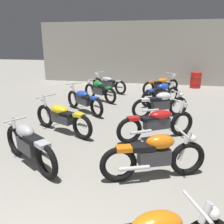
% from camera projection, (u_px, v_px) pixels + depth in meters
% --- Properties ---
extents(back_wall, '(12.55, 0.24, 3.60)m').
position_uv_depth(back_wall, '(141.00, 53.00, 13.60)').
color(back_wall, '#9E998E').
rests_on(back_wall, ground).
extents(motorcycle_left_row_1, '(1.73, 1.14, 0.88)m').
position_uv_depth(motorcycle_left_row_1, '(29.00, 144.00, 4.54)').
color(motorcycle_left_row_1, black).
rests_on(motorcycle_left_row_1, ground).
extents(motorcycle_left_row_2, '(2.02, 1.07, 0.97)m').
position_uv_depth(motorcycle_left_row_2, '(62.00, 117.00, 6.23)').
color(motorcycle_left_row_2, black).
rests_on(motorcycle_left_row_2, ground).
extents(motorcycle_left_row_3, '(1.78, 1.41, 0.97)m').
position_uv_depth(motorcycle_left_row_3, '(84.00, 100.00, 8.10)').
color(motorcycle_left_row_3, black).
rests_on(motorcycle_left_row_3, ground).
extents(motorcycle_left_row_4, '(1.70, 1.19, 0.88)m').
position_uv_depth(motorcycle_left_row_4, '(99.00, 90.00, 9.68)').
color(motorcycle_left_row_4, black).
rests_on(motorcycle_left_row_4, ground).
extents(motorcycle_left_row_5, '(1.97, 1.15, 0.97)m').
position_uv_depth(motorcycle_left_row_5, '(108.00, 83.00, 11.38)').
color(motorcycle_left_row_5, black).
rests_on(motorcycle_left_row_5, ground).
extents(motorcycle_right_row_1, '(1.87, 0.84, 0.88)m').
position_uv_depth(motorcycle_right_row_1, '(155.00, 155.00, 4.09)').
color(motorcycle_right_row_1, black).
rests_on(motorcycle_right_row_1, ground).
extents(motorcycle_right_row_2, '(1.91, 1.23, 0.97)m').
position_uv_depth(motorcycle_right_row_2, '(157.00, 123.00, 5.79)').
color(motorcycle_right_row_2, black).
rests_on(motorcycle_right_row_2, ground).
extents(motorcycle_right_row_3, '(1.81, 0.98, 0.88)m').
position_uv_depth(motorcycle_right_row_3, '(161.00, 104.00, 7.52)').
color(motorcycle_right_row_3, black).
rests_on(motorcycle_right_row_3, ground).
extents(motorcycle_right_row_4, '(1.49, 1.46, 0.88)m').
position_uv_depth(motorcycle_right_row_4, '(161.00, 93.00, 9.09)').
color(motorcycle_right_row_4, black).
rests_on(motorcycle_right_row_4, ground).
extents(motorcycle_right_row_5, '(1.70, 1.52, 0.97)m').
position_uv_depth(motorcycle_right_row_5, '(161.00, 85.00, 11.00)').
color(motorcycle_right_row_5, black).
rests_on(motorcycle_right_row_5, ground).
extents(oil_drum, '(0.59, 0.59, 0.85)m').
position_uv_depth(oil_drum, '(196.00, 80.00, 12.55)').
color(oil_drum, red).
rests_on(oil_drum, ground).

